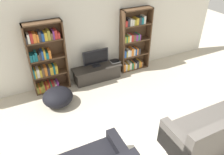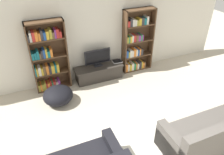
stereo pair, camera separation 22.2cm
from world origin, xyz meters
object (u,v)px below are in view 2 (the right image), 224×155
object	(u,v)px
laptop	(117,61)
couch_right_sofa	(211,134)
beanbag_ottoman	(58,95)
tv_stand	(99,73)
bookshelf_right	(136,43)
television	(98,57)
bookshelf_left	(48,57)

from	to	relation	value
laptop	couch_right_sofa	distance (m)	3.38
beanbag_ottoman	laptop	bearing A→B (deg)	19.13
couch_right_sofa	beanbag_ottoman	size ratio (longest dim) A/B	2.64
tv_stand	couch_right_sofa	size ratio (longest dim) A/B	0.72
laptop	beanbag_ottoman	world-z (taller)	laptop
tv_stand	couch_right_sofa	distance (m)	3.50
bookshelf_right	tv_stand	size ratio (longest dim) A/B	1.35
beanbag_ottoman	couch_right_sofa	bearing A→B (deg)	-45.52
bookshelf_right	television	world-z (taller)	bookshelf_right
tv_stand	laptop	distance (m)	0.67
laptop	couch_right_sofa	world-z (taller)	couch_right_sofa
tv_stand	beanbag_ottoman	size ratio (longest dim) A/B	1.89
bookshelf_left	beanbag_ottoman	world-z (taller)	bookshelf_left
laptop	bookshelf_right	bearing A→B (deg)	6.32
bookshelf_right	tv_stand	bearing A→B (deg)	-174.57
bookshelf_right	beanbag_ottoman	xyz separation A→B (m)	(-2.65, -0.76, -0.70)
laptop	beanbag_ottoman	bearing A→B (deg)	-160.87
tv_stand	beanbag_ottoman	world-z (taller)	beanbag_ottoman
bookshelf_right	beanbag_ottoman	bearing A→B (deg)	-163.94
bookshelf_left	laptop	size ratio (longest dim) A/B	6.99
bookshelf_left	tv_stand	size ratio (longest dim) A/B	1.35
television	beanbag_ottoman	size ratio (longest dim) A/B	1.01
bookshelf_left	laptop	distance (m)	2.08
bookshelf_left	beanbag_ottoman	xyz separation A→B (m)	(0.03, -0.76, -0.75)
television	bookshelf_right	bearing A→B (deg)	2.88
television	laptop	bearing A→B (deg)	-0.80
bookshelf_left	beanbag_ottoman	size ratio (longest dim) A/B	2.55
tv_stand	beanbag_ottoman	bearing A→B (deg)	-154.82
bookshelf_left	laptop	bearing A→B (deg)	-2.07
bookshelf_left	television	bearing A→B (deg)	-2.65
bookshelf_right	couch_right_sofa	xyz separation A→B (m)	(-0.06, -3.40, -0.62)
laptop	couch_right_sofa	bearing A→B (deg)	-79.76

